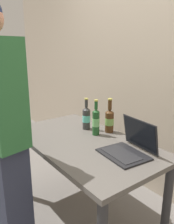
{
  "coord_description": "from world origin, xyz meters",
  "views": [
    {
      "loc": [
        1.38,
        -1.0,
        1.46
      ],
      "look_at": [
        0.05,
        0.0,
        0.99
      ],
      "focal_mm": 36.37,
      "sensor_mm": 36.0,
      "label": 1
    }
  ],
  "objects_px": {
    "beer_bottle_dark": "(96,121)",
    "person_figure": "(0,138)",
    "beer_bottle_green": "(86,117)",
    "laptop": "(130,146)",
    "beer_bottle_amber": "(109,120)"
  },
  "relations": [
    {
      "from": "beer_bottle_amber",
      "to": "person_figure",
      "type": "height_order",
      "value": "person_figure"
    },
    {
      "from": "laptop",
      "to": "person_figure",
      "type": "relative_size",
      "value": 0.2
    },
    {
      "from": "person_figure",
      "to": "beer_bottle_amber",
      "type": "bearing_deg",
      "value": 86.02
    },
    {
      "from": "beer_bottle_amber",
      "to": "person_figure",
      "type": "xyz_separation_m",
      "value": [
        -0.06,
        -0.92,
        0.03
      ]
    },
    {
      "from": "beer_bottle_dark",
      "to": "beer_bottle_green",
      "type": "xyz_separation_m",
      "value": [
        -0.16,
        0.02,
        -0.01
      ]
    },
    {
      "from": "beer_bottle_green",
      "to": "person_figure",
      "type": "relative_size",
      "value": 0.17
    },
    {
      "from": "beer_bottle_green",
      "to": "person_figure",
      "type": "height_order",
      "value": "person_figure"
    },
    {
      "from": "laptop",
      "to": "beer_bottle_green",
      "type": "bearing_deg",
      "value": 174.23
    },
    {
      "from": "beer_bottle_dark",
      "to": "laptop",
      "type": "bearing_deg",
      "value": -5.11
    },
    {
      "from": "beer_bottle_amber",
      "to": "beer_bottle_green",
      "type": "bearing_deg",
      "value": -148.48
    },
    {
      "from": "beer_bottle_dark",
      "to": "beer_bottle_amber",
      "type": "distance_m",
      "value": 0.14
    },
    {
      "from": "beer_bottle_dark",
      "to": "person_figure",
      "type": "bearing_deg",
      "value": -93.1
    },
    {
      "from": "beer_bottle_dark",
      "to": "person_figure",
      "type": "xyz_separation_m",
      "value": [
        -0.04,
        -0.78,
        0.03
      ]
    },
    {
      "from": "laptop",
      "to": "beer_bottle_dark",
      "type": "relative_size",
      "value": 1.16
    },
    {
      "from": "beer_bottle_dark",
      "to": "beer_bottle_green",
      "type": "distance_m",
      "value": 0.17
    }
  ]
}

